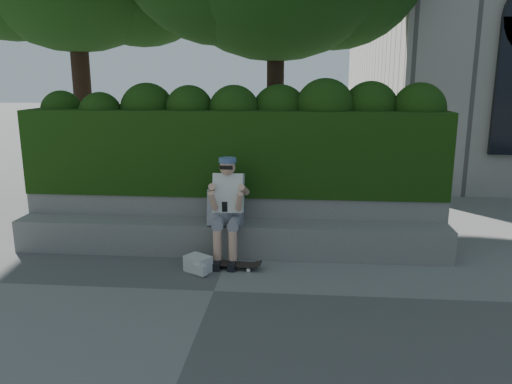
# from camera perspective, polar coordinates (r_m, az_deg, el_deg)

# --- Properties ---
(ground) EXTENTS (80.00, 80.00, 0.00)m
(ground) POSITION_cam_1_polar(r_m,az_deg,el_deg) (5.88, -4.84, -11.21)
(ground) COLOR slate
(ground) RESTS_ON ground
(bench_ledge) EXTENTS (6.00, 0.45, 0.45)m
(bench_ledge) POSITION_cam_1_polar(r_m,az_deg,el_deg) (6.95, -3.12, -5.30)
(bench_ledge) COLOR gray
(bench_ledge) RESTS_ON ground
(planter_wall) EXTENTS (6.00, 0.50, 0.75)m
(planter_wall) POSITION_cam_1_polar(r_m,az_deg,el_deg) (7.35, -2.61, -3.03)
(planter_wall) COLOR gray
(planter_wall) RESTS_ON ground
(hedge) EXTENTS (6.00, 1.00, 1.20)m
(hedge) POSITION_cam_1_polar(r_m,az_deg,el_deg) (7.36, -2.46, 4.76)
(hedge) COLOR black
(hedge) RESTS_ON planter_wall
(person) EXTENTS (0.40, 0.76, 1.38)m
(person) POSITION_cam_1_polar(r_m,az_deg,el_deg) (6.62, -3.22, -1.47)
(person) COLOR gray
(person) RESTS_ON ground
(skateboard) EXTENTS (0.72, 0.23, 0.07)m
(skateboard) POSITION_cam_1_polar(r_m,az_deg,el_deg) (6.48, -2.91, -8.22)
(skateboard) COLOR black
(skateboard) RESTS_ON ground
(backpack_plaid) EXTENTS (0.34, 0.19, 0.48)m
(backpack_plaid) POSITION_cam_1_polar(r_m,az_deg,el_deg) (6.73, -4.13, -1.76)
(backpack_plaid) COLOR silver
(backpack_plaid) RESTS_ON bench_ledge
(backpack_ground) EXTENTS (0.38, 0.36, 0.20)m
(backpack_ground) POSITION_cam_1_polar(r_m,az_deg,el_deg) (6.41, -6.65, -8.14)
(backpack_ground) COLOR beige
(backpack_ground) RESTS_ON ground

